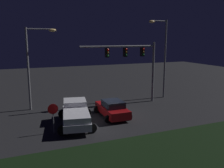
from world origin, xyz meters
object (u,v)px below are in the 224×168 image
at_px(car_sedan, 112,109).
at_px(traffic_signal_gantry, 133,58).
at_px(street_lamp_right, 162,50).
at_px(stop_sign, 53,113).
at_px(pickup_truck, 76,113).
at_px(street_lamp_left, 34,58).

distance_m(car_sedan, traffic_signal_gantry, 6.59).
relative_size(street_lamp_right, stop_sign, 4.02).
distance_m(pickup_truck, stop_sign, 2.34).
bearing_deg(street_lamp_right, street_lamp_left, 177.51).
xyz_separation_m(street_lamp_left, street_lamp_right, (14.00, -0.61, 0.51)).
height_order(traffic_signal_gantry, stop_sign, traffic_signal_gantry).
distance_m(car_sedan, street_lamp_right, 10.34).
distance_m(street_lamp_left, stop_sign, 7.79).
distance_m(street_lamp_right, stop_sign, 15.40).
distance_m(car_sedan, street_lamp_left, 8.94).
bearing_deg(traffic_signal_gantry, stop_sign, -150.09).
xyz_separation_m(pickup_truck, stop_sign, (-1.94, -1.17, 0.56)).
height_order(car_sedan, street_lamp_right, street_lamp_right).
bearing_deg(car_sedan, stop_sign, 110.38).
bearing_deg(traffic_signal_gantry, pickup_truck, -150.40).
height_order(car_sedan, street_lamp_left, street_lamp_left).
bearing_deg(street_lamp_right, car_sedan, -150.93).
xyz_separation_m(pickup_truck, car_sedan, (3.50, 0.73, -0.26)).
xyz_separation_m(car_sedan, stop_sign, (-5.44, -1.90, 0.82)).
relative_size(car_sedan, street_lamp_left, 0.56).
height_order(traffic_signal_gantry, street_lamp_right, street_lamp_right).
relative_size(pickup_truck, street_lamp_left, 0.72).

